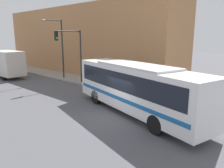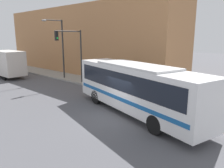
# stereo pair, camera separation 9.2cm
# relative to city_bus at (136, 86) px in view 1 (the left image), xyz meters

# --- Properties ---
(ground_plane) EXTENTS (120.00, 120.00, 0.00)m
(ground_plane) POSITION_rel_city_bus_xyz_m (-1.23, 0.46, -1.94)
(ground_plane) COLOR #515156
(sidewalk) EXTENTS (3.19, 70.00, 0.15)m
(sidewalk) POSITION_rel_city_bus_xyz_m (4.86, 20.46, -1.87)
(sidewalk) COLOR gray
(sidewalk) RESTS_ON ground_plane
(building_facade) EXTENTS (6.00, 30.08, 8.99)m
(building_facade) POSITION_rel_city_bus_xyz_m (9.45, 16.50, 2.55)
(building_facade) COLOR #B27A4C
(building_facade) RESTS_ON ground_plane
(city_bus) EXTENTS (5.14, 11.28, 3.34)m
(city_bus) POSITION_rel_city_bus_xyz_m (0.00, 0.00, 0.00)
(city_bus) COLOR white
(city_bus) RESTS_ON ground_plane
(delivery_truck) EXTENTS (2.34, 6.90, 3.35)m
(delivery_truck) POSITION_rel_city_bus_xyz_m (-0.21, 19.97, -0.14)
(delivery_truck) COLOR silver
(delivery_truck) RESTS_ON ground_plane
(fire_hydrant) EXTENTS (0.21, 0.29, 0.78)m
(fire_hydrant) POSITION_rel_city_bus_xyz_m (3.87, 4.00, -1.40)
(fire_hydrant) COLOR #999999
(fire_hydrant) RESTS_ON sidewalk
(traffic_light_pole) EXTENTS (3.28, 0.35, 5.59)m
(traffic_light_pole) POSITION_rel_city_bus_xyz_m (2.93, 10.33, 2.03)
(traffic_light_pole) COLOR #2D2D2D
(traffic_light_pole) RESTS_ON sidewalk
(parking_meter) EXTENTS (0.14, 0.14, 1.30)m
(parking_meter) POSITION_rel_city_bus_xyz_m (3.87, 8.75, -0.91)
(parking_meter) COLOR #2D2D2D
(parking_meter) RESTS_ON sidewalk
(street_lamp) EXTENTS (2.65, 0.28, 6.81)m
(street_lamp) POSITION_rel_city_bus_xyz_m (3.75, 13.80, 2.29)
(street_lamp) COLOR #2D2D2D
(street_lamp) RESTS_ON sidewalk
(pedestrian_near_corner) EXTENTS (0.34, 0.34, 1.68)m
(pedestrian_near_corner) POSITION_rel_city_bus_xyz_m (5.60, 7.37, -0.94)
(pedestrian_near_corner) COLOR #23283D
(pedestrian_near_corner) RESTS_ON sidewalk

